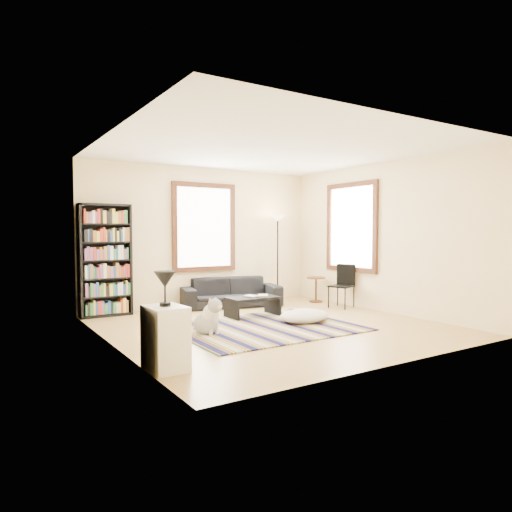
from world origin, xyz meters
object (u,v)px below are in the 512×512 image
coffee_table (253,307)px  dog (206,316)px  bookshelf (105,260)px  floor_cushion (305,316)px  side_table (316,290)px  sofa (231,292)px  white_cabinet (165,338)px  floor_lamp (278,258)px  folding_chair (341,286)px

coffee_table → dog: bearing=-148.7°
bookshelf → floor_cushion: size_ratio=2.26×
bookshelf → dog: bearing=-69.3°
coffee_table → floor_cushion: (0.47, -0.88, -0.07)m
side_table → dog: same height
coffee_table → dog: size_ratio=1.67×
sofa → white_cabinet: bearing=-115.1°
bookshelf → dog: (0.86, -2.28, -0.73)m
floor_lamp → dog: size_ratio=3.44×
floor_lamp → white_cabinet: floor_lamp is taller
bookshelf → coffee_table: 2.75m
sofa → coffee_table: 1.25m
sofa → floor_cushion: 2.12m
floor_lamp → white_cabinet: (-3.90, -3.44, -0.58)m
white_cabinet → bookshelf: bearing=82.7°
bookshelf → white_cabinet: bearing=-94.3°
side_table → dog: (-3.37, -1.53, 0.00)m
sofa → coffee_table: sofa is taller
floor_cushion → dog: bearing=177.2°
side_table → dog: bearing=-155.5°
sofa → dog: 2.54m
coffee_table → side_table: side_table is taller
coffee_table → white_cabinet: size_ratio=1.29×
floor_lamp → folding_chair: bearing=-68.9°
sofa → coffee_table: (-0.24, -1.22, -0.11)m
folding_chair → dog: bearing=172.2°
folding_chair → dog: size_ratio=1.59×
floor_cushion → bookshelf: bearing=138.0°
coffee_table → floor_lamp: floor_lamp is taller
dog → sofa: bearing=32.8°
bookshelf → side_table: bookshelf is taller
coffee_table → floor_cushion: size_ratio=1.02×
coffee_table → floor_lamp: size_ratio=0.48×
coffee_table → floor_cushion: 1.00m
sofa → white_cabinet: white_cabinet is taller
folding_chair → bookshelf: bearing=139.5°
coffee_table → dog: (-1.30, -0.79, 0.09)m
floor_lamp → folding_chair: 1.60m
sofa → folding_chair: (1.77, -1.32, 0.14)m
coffee_table → side_table: bearing=19.7°
coffee_table → folding_chair: size_ratio=1.05×
sofa → side_table: sofa is taller
sofa → bookshelf: size_ratio=1.00×
floor_cushion → sofa: bearing=96.2°
side_table → dog: size_ratio=1.00×
folding_chair → white_cabinet: folding_chair is taller
sofa → coffee_table: bearing=-87.6°
side_table → white_cabinet: bearing=-147.6°
coffee_table → side_table: size_ratio=1.67×
folding_chair → dog: folding_chair is taller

